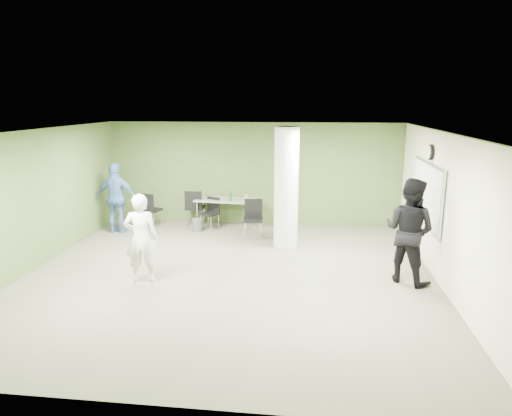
# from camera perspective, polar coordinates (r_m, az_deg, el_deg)

# --- Properties ---
(floor) EXTENTS (8.00, 8.00, 0.00)m
(floor) POSITION_cam_1_polar(r_m,az_deg,el_deg) (9.10, -3.39, -8.39)
(floor) COLOR #5A5947
(floor) RESTS_ON ground
(ceiling) EXTENTS (8.00, 8.00, 0.00)m
(ceiling) POSITION_cam_1_polar(r_m,az_deg,el_deg) (8.48, -3.65, 9.49)
(ceiling) COLOR white
(ceiling) RESTS_ON wall_back
(wall_back) EXTENTS (8.00, 2.80, 0.02)m
(wall_back) POSITION_cam_1_polar(r_m,az_deg,el_deg) (12.57, -0.27, 4.29)
(wall_back) COLOR #475F2D
(wall_back) RESTS_ON floor
(wall_left) EXTENTS (0.02, 8.00, 2.80)m
(wall_left) POSITION_cam_1_polar(r_m,az_deg,el_deg) (10.18, -26.26, 0.80)
(wall_left) COLOR #475F2D
(wall_left) RESTS_ON floor
(wall_right_cream) EXTENTS (0.02, 8.00, 2.80)m
(wall_right_cream) POSITION_cam_1_polar(r_m,az_deg,el_deg) (8.90, 22.73, -0.47)
(wall_right_cream) COLOR beige
(wall_right_cream) RESTS_ON floor
(column) EXTENTS (0.56, 0.56, 2.80)m
(column) POSITION_cam_1_polar(r_m,az_deg,el_deg) (10.52, 3.80, 2.51)
(column) COLOR silver
(column) RESTS_ON floor
(whiteboard) EXTENTS (0.05, 2.30, 1.30)m
(whiteboard) POSITION_cam_1_polar(r_m,az_deg,el_deg) (10.00, 20.53, 1.71)
(whiteboard) COLOR silver
(whiteboard) RESTS_ON wall_right_cream
(wall_clock) EXTENTS (0.06, 0.32, 0.32)m
(wall_clock) POSITION_cam_1_polar(r_m,az_deg,el_deg) (9.87, 20.93, 6.55)
(wall_clock) COLOR black
(wall_clock) RESTS_ON wall_right_cream
(folding_table) EXTENTS (1.66, 0.82, 1.01)m
(folding_table) POSITION_cam_1_polar(r_m,az_deg,el_deg) (12.36, -3.78, 0.87)
(folding_table) COLOR gray
(folding_table) RESTS_ON floor
(wastebasket) EXTENTS (0.28, 0.28, 0.33)m
(wastebasket) POSITION_cam_1_polar(r_m,az_deg,el_deg) (12.14, -7.35, -2.12)
(wastebasket) COLOR #4C4C4C
(wastebasket) RESTS_ON floor
(chair_back_left) EXTENTS (0.57, 0.57, 0.95)m
(chair_back_left) POSITION_cam_1_polar(r_m,az_deg,el_deg) (12.63, -13.23, 0.08)
(chair_back_left) COLOR black
(chair_back_left) RESTS_ON floor
(chair_back_right) EXTENTS (0.51, 0.51, 0.98)m
(chair_back_right) POSITION_cam_1_polar(r_m,az_deg,el_deg) (12.60, -7.70, 0.37)
(chair_back_right) COLOR black
(chair_back_right) RESTS_ON floor
(chair_table_left) EXTENTS (0.55, 0.55, 0.84)m
(chair_table_left) POSITION_cam_1_polar(r_m,az_deg,el_deg) (12.30, -5.64, -0.31)
(chair_table_left) COLOR black
(chair_table_left) RESTS_ON floor
(chair_table_right) EXTENTS (0.51, 0.51, 0.95)m
(chair_table_right) POSITION_cam_1_polar(r_m,az_deg,el_deg) (11.44, -0.35, -0.92)
(chair_table_right) COLOR black
(chair_table_right) RESTS_ON floor
(woman_white) EXTENTS (0.69, 0.52, 1.71)m
(woman_white) POSITION_cam_1_polar(r_m,az_deg,el_deg) (8.79, -14.16, -3.68)
(woman_white) COLOR white
(woman_white) RESTS_ON floor
(man_black) EXTENTS (1.23, 1.19, 1.99)m
(man_black) POSITION_cam_1_polar(r_m,az_deg,el_deg) (8.97, 18.61, -2.70)
(man_black) COLOR black
(man_black) RESTS_ON floor
(man_blue) EXTENTS (1.10, 0.52, 1.84)m
(man_blue) POSITION_cam_1_polar(r_m,az_deg,el_deg) (12.29, -17.01, 1.22)
(man_blue) COLOR #4673AF
(man_blue) RESTS_ON floor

